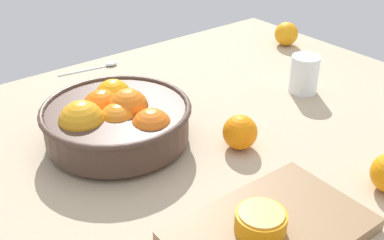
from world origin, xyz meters
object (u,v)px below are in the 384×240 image
at_px(juice_glass, 303,76).
at_px(spoon, 98,67).
at_px(cutting_board, 270,231).
at_px(loose_orange_1, 240,132).
at_px(fruit_bowl, 116,120).
at_px(orange_half_0, 261,222).
at_px(loose_orange_2, 286,34).

height_order(juice_glass, spoon, juice_glass).
bearing_deg(cutting_board, loose_orange_1, 57.52).
bearing_deg(juice_glass, cutting_board, -144.67).
relative_size(fruit_bowl, juice_glass, 3.23).
xyz_separation_m(cutting_board, spoon, (0.10, 0.72, -0.01)).
xyz_separation_m(juice_glass, orange_half_0, (-0.44, -0.30, 0.00)).
distance_m(juice_glass, cutting_board, 0.52).
relative_size(juice_glass, loose_orange_2, 1.30).
bearing_deg(loose_orange_1, fruit_bowl, 137.46).
bearing_deg(fruit_bowl, orange_half_0, -86.56).
bearing_deg(loose_orange_1, orange_half_0, -126.71).
distance_m(juice_glass, orange_half_0, 0.53).
relative_size(orange_half_0, spoon, 0.47).
distance_m(juice_glass, loose_orange_1, 0.30).
distance_m(cutting_board, spoon, 0.73).
height_order(loose_orange_2, spoon, loose_orange_2).
relative_size(loose_orange_1, loose_orange_2, 0.98).
distance_m(juice_glass, loose_orange_2, 0.31).
xyz_separation_m(fruit_bowl, cutting_board, (0.04, -0.37, -0.04)).
relative_size(juice_glass, spoon, 0.56).
distance_m(loose_orange_2, spoon, 0.56).
bearing_deg(juice_glass, fruit_bowl, 171.09).
xyz_separation_m(cutting_board, orange_half_0, (-0.02, 0.00, 0.03)).
bearing_deg(spoon, orange_half_0, -99.59).
bearing_deg(loose_orange_1, cutting_board, -122.48).
bearing_deg(cutting_board, juice_glass, 35.33).
xyz_separation_m(orange_half_0, spoon, (0.12, 0.72, -0.04)).
bearing_deg(loose_orange_2, spoon, 160.18).
bearing_deg(cutting_board, fruit_bowl, 96.70).
relative_size(fruit_bowl, spoon, 1.80).
bearing_deg(juice_glass, loose_orange_2, 49.05).
distance_m(cutting_board, orange_half_0, 0.04).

